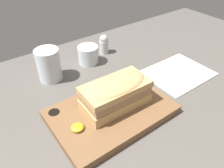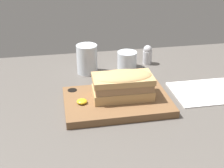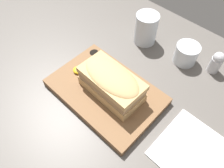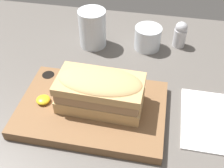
{
  "view_description": "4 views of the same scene",
  "coord_description": "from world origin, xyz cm",
  "views": [
    {
      "loc": [
        -22.64,
        -33.38,
        43.44
      ],
      "look_at": [
        4.08,
        2.9,
        9.41
      ],
      "focal_mm": 35.0,
      "sensor_mm": 36.0,
      "label": 1
    },
    {
      "loc": [
        -14.58,
        -78.34,
        48.93
      ],
      "look_at": [
        0.85,
        3.51,
        7.29
      ],
      "focal_mm": 50.0,
      "sensor_mm": 36.0,
      "label": 2
    },
    {
      "loc": [
        27.02,
        -24.0,
        54.15
      ],
      "look_at": [
        3.7,
        0.51,
        8.04
      ],
      "focal_mm": 35.0,
      "sensor_mm": 36.0,
      "label": 3
    },
    {
      "loc": [
        13.51,
        -38.88,
        47.92
      ],
      "look_at": [
        5.41,
        3.25,
        8.06
      ],
      "focal_mm": 45.0,
      "sensor_mm": 36.0,
      "label": 4
    }
  ],
  "objects": [
    {
      "name": "wine_glass",
      "position": [
        10.88,
        26.4,
        4.79
      ],
      "size": [
        7.24,
        7.24,
        6.25
      ],
      "color": "silver",
      "rests_on": "dining_table"
    },
    {
      "name": "water_glass",
      "position": [
        -4.18,
        25.0,
        6.5
      ],
      "size": [
        7.44,
        7.44,
        10.37
      ],
      "color": "silver",
      "rests_on": "dining_table"
    },
    {
      "name": "salt_shaker",
      "position": [
        19.48,
        28.97,
        5.72
      ],
      "size": [
        3.47,
        3.47,
        7.38
      ],
      "color": "silver",
      "rests_on": "dining_table"
    },
    {
      "name": "serving_board",
      "position": [
        1.63,
        0.21,
        3.11
      ],
      "size": [
        30.9,
        20.6,
        2.27
      ],
      "color": "brown",
      "rests_on": "dining_table"
    },
    {
      "name": "mustard_dollop",
      "position": [
        -8.74,
        -0.94,
        4.81
      ],
      "size": [
        2.97,
        2.97,
        1.19
      ],
      "color": "gold",
      "rests_on": "serving_board"
    },
    {
      "name": "dining_table",
      "position": [
        0.0,
        0.0,
        1.0
      ],
      "size": [
        177.4,
        90.51,
        2.0
      ],
      "color": "#56514C",
      "rests_on": "ground"
    },
    {
      "name": "sandwich",
      "position": [
        3.47,
        0.57,
        8.51
      ],
      "size": [
        17.68,
        9.44,
        7.98
      ],
      "rotation": [
        0.0,
        0.0,
        -0.03
      ],
      "color": "tan",
      "rests_on": "serving_board"
    }
  ]
}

